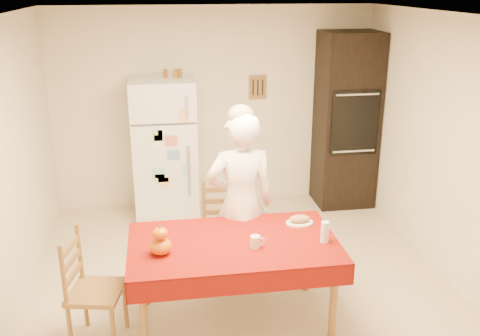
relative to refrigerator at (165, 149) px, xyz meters
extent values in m
plane|color=tan|center=(0.65, -1.88, -0.85)|extent=(4.50, 4.50, 0.00)
cube|color=beige|center=(0.65, 0.37, 0.40)|extent=(4.00, 0.02, 2.50)
cube|color=beige|center=(0.65, -4.13, 0.40)|extent=(4.00, 0.02, 2.50)
cube|color=beige|center=(-1.35, -1.88, 0.40)|extent=(0.02, 4.50, 2.50)
cube|color=beige|center=(2.65, -1.88, 0.40)|extent=(0.02, 4.50, 2.50)
cube|color=white|center=(0.65, -1.88, 1.65)|extent=(4.00, 4.50, 0.02)
cube|color=brown|center=(1.20, 0.36, 0.65)|extent=(0.22, 0.02, 0.30)
cube|color=white|center=(0.00, 0.00, 0.00)|extent=(0.75, 0.70, 1.70)
cube|color=silver|center=(0.26, -0.37, 0.60)|extent=(0.03, 0.03, 0.25)
cube|color=silver|center=(0.26, -0.37, -0.15)|extent=(0.03, 0.03, 0.60)
cube|color=black|center=(2.28, 0.05, 0.25)|extent=(0.70, 0.60, 2.20)
cube|color=black|center=(2.28, -0.26, 0.30)|extent=(0.59, 0.02, 0.80)
cylinder|color=brown|center=(-0.25, -2.73, -0.50)|extent=(0.06, 0.06, 0.71)
cylinder|color=brown|center=(-0.25, -1.95, -0.50)|extent=(0.06, 0.06, 0.71)
cylinder|color=brown|center=(1.23, -2.73, -0.50)|extent=(0.06, 0.06, 0.71)
cylinder|color=brown|center=(1.23, -1.95, -0.50)|extent=(0.06, 0.06, 0.71)
cube|color=brown|center=(0.49, -2.34, -0.12)|extent=(1.60, 0.90, 0.04)
cube|color=#630605|center=(0.49, -2.34, -0.09)|extent=(1.70, 1.00, 0.01)
cylinder|color=brown|center=(0.31, -1.71, -0.64)|extent=(0.04, 0.04, 0.43)
cylinder|color=brown|center=(0.34, -1.37, -0.64)|extent=(0.04, 0.04, 0.43)
cylinder|color=brown|center=(0.66, -1.74, -0.64)|extent=(0.04, 0.04, 0.43)
cylinder|color=brown|center=(0.70, -1.40, -0.64)|extent=(0.04, 0.04, 0.43)
cube|color=brown|center=(0.50, -1.56, -0.40)|extent=(0.46, 0.44, 0.04)
cube|color=brown|center=(0.52, -1.39, -0.15)|extent=(0.36, 0.07, 0.50)
cylinder|color=brown|center=(-0.49, -2.63, -0.64)|extent=(0.04, 0.04, 0.43)
cylinder|color=brown|center=(-0.82, -2.56, -0.64)|extent=(0.04, 0.04, 0.43)
cylinder|color=brown|center=(-0.41, -2.28, -0.64)|extent=(0.04, 0.04, 0.43)
cylinder|color=brown|center=(-0.75, -2.21, -0.64)|extent=(0.04, 0.04, 0.43)
cube|color=brown|center=(-0.62, -2.42, -0.40)|extent=(0.48, 0.50, 0.04)
cube|color=brown|center=(-0.78, -2.39, -0.15)|extent=(0.11, 0.36, 0.50)
imported|color=white|center=(0.64, -1.81, 0.01)|extent=(0.63, 0.42, 1.72)
cylinder|color=silver|center=(0.65, -2.47, -0.04)|extent=(0.08, 0.08, 0.10)
ellipsoid|color=#DB3F05|center=(-0.09, -2.46, -0.02)|extent=(0.17, 0.17, 0.13)
ellipsoid|color=#E23B05|center=(-0.09, -2.46, 0.09)|extent=(0.12, 0.12, 0.09)
cylinder|color=white|center=(1.22, -2.46, 0.00)|extent=(0.07, 0.07, 0.18)
cylinder|color=white|center=(1.11, -2.10, -0.08)|extent=(0.24, 0.24, 0.02)
ellipsoid|color=#AD7C55|center=(1.11, -2.10, -0.04)|extent=(0.18, 0.10, 0.06)
cylinder|color=brown|center=(0.05, 0.05, 0.90)|extent=(0.05, 0.05, 0.10)
cylinder|color=#935B1A|center=(0.17, 0.05, 0.90)|extent=(0.05, 0.05, 0.10)
cylinder|color=brown|center=(0.22, 0.05, 0.90)|extent=(0.05, 0.05, 0.10)
camera|label=1|loc=(-0.07, -6.20, 1.92)|focal=40.00mm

